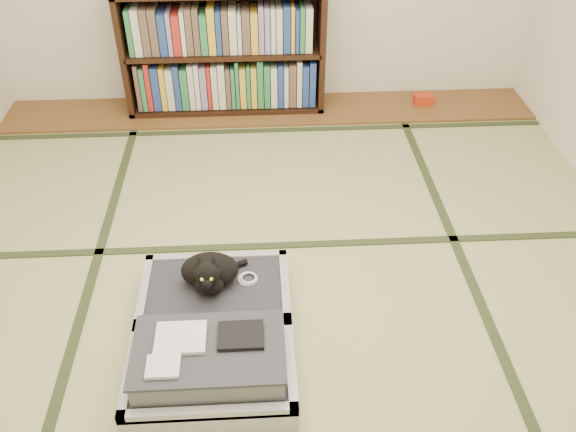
{
  "coord_description": "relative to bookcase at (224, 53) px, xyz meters",
  "views": [
    {
      "loc": [
        -0.09,
        -2.21,
        2.23
      ],
      "look_at": [
        0.05,
        0.35,
        0.25
      ],
      "focal_mm": 38.0,
      "sensor_mm": 36.0,
      "label": 1
    }
  ],
  "objects": [
    {
      "name": "wood_strip",
      "position": [
        0.32,
        -0.07,
        -0.44
      ],
      "size": [
        4.0,
        0.5,
        0.02
      ],
      "primitive_type": "cube",
      "color": "brown",
      "rests_on": "ground"
    },
    {
      "name": "bookcase",
      "position": [
        0.0,
        0.0,
        0.0
      ],
      "size": [
        1.46,
        0.33,
        0.94
      ],
      "color": "black",
      "rests_on": "wood_strip"
    },
    {
      "name": "tatami_borders",
      "position": [
        0.32,
        -1.57,
        -0.45
      ],
      "size": [
        4.0,
        4.5,
        0.01
      ],
      "color": "#2D381E",
      "rests_on": "ground"
    },
    {
      "name": "red_item",
      "position": [
        1.52,
        -0.04,
        -0.4
      ],
      "size": [
        0.15,
        0.09,
        0.07
      ],
      "primitive_type": "cube",
      "rotation": [
        0.0,
        0.0,
        0.02
      ],
      "color": "red",
      "rests_on": "wood_strip"
    },
    {
      "name": "floor",
      "position": [
        0.32,
        -2.07,
        -0.45
      ],
      "size": [
        4.5,
        4.5,
        0.0
      ],
      "primitive_type": "plane",
      "color": "tan",
      "rests_on": "ground"
    },
    {
      "name": "cat",
      "position": [
        -0.03,
        -2.12,
        -0.22
      ],
      "size": [
        0.32,
        0.32,
        0.26
      ],
      "color": "black",
      "rests_on": "suitcase"
    },
    {
      "name": "room_shell",
      "position": [
        0.32,
        -2.07,
        1.01
      ],
      "size": [
        4.5,
        4.5,
        4.5
      ],
      "color": "white",
      "rests_on": "ground"
    },
    {
      "name": "hanger",
      "position": [
        -0.04,
        -1.97,
        -0.44
      ],
      "size": [
        0.44,
        0.29,
        0.01
      ],
      "color": "black",
      "rests_on": "floor"
    },
    {
      "name": "suitcase",
      "position": [
        -0.01,
        -2.41,
        -0.35
      ],
      "size": [
        0.72,
        0.97,
        0.28
      ],
      "color": "silver",
      "rests_on": "floor"
    },
    {
      "name": "cable_coil",
      "position": [
        0.15,
        -2.08,
        -0.3
      ],
      "size": [
        0.1,
        0.1,
        0.02
      ],
      "color": "white",
      "rests_on": "suitcase"
    }
  ]
}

